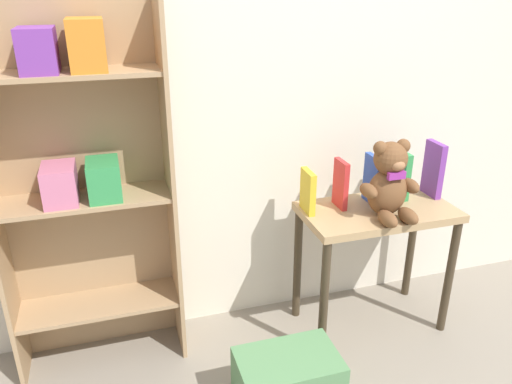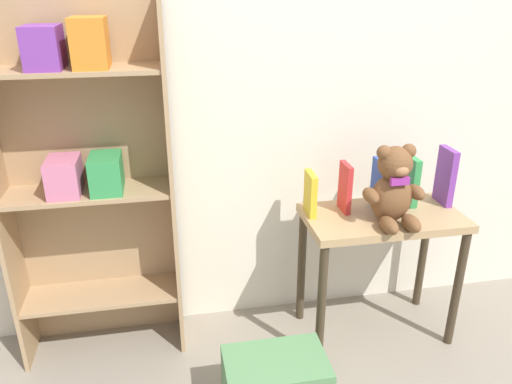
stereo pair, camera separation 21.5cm
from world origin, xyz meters
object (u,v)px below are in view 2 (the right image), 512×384
Objects in this scene: bookshelf_side at (87,169)px; book_standing_red at (345,188)px; book_standing_yellow at (310,194)px; book_standing_blue at (379,184)px; book_standing_purple at (446,176)px; book_standing_green at (411,181)px; display_table at (381,235)px; teddy_bear at (394,188)px.

book_standing_red is (1.12, -0.10, -0.13)m from bookshelf_side.
book_standing_yellow is 0.84× the size of book_standing_blue.
bookshelf_side is 1.62m from book_standing_purple.
book_standing_purple is (0.16, -0.02, 0.02)m from book_standing_green.
book_standing_blue reaches higher than book_standing_red.
book_standing_red is 0.49m from book_standing_purple.
book_standing_purple is (0.33, -0.01, 0.02)m from book_standing_blue.
display_table is 3.16× the size of book_standing_red.
book_standing_yellow reaches higher than display_table.
book_standing_green is at bearing 28.17° from display_table.
book_standing_green is (0.16, 0.09, 0.22)m from display_table.
bookshelf_side is at bearing 175.43° from book_standing_red.
book_standing_purple is at bearing 2.04° from book_standing_yellow.
book_standing_red reaches higher than book_standing_yellow.
teddy_bear is at bearing -93.04° from display_table.
book_standing_blue is (1.28, -0.09, -0.13)m from bookshelf_side.
book_standing_blue is (0.33, 0.01, 0.02)m from book_standing_yellow.
teddy_bear reaches higher than book_standing_green.
book_standing_blue is 0.33m from book_standing_purple.
book_standing_red is at bearing -179.63° from book_standing_blue.
book_standing_green is (0.49, 0.02, 0.02)m from book_standing_yellow.
book_standing_purple is (0.33, 0.15, -0.02)m from teddy_bear.
bookshelf_side reaches higher than book_standing_blue.
display_table is 0.28m from teddy_bear.
teddy_bear is 1.51× the size of book_standing_green.
book_standing_green is at bearing 44.21° from teddy_bear.
book_standing_blue is 0.87× the size of book_standing_purple.
book_standing_green is (0.33, 0.01, 0.00)m from book_standing_red.
book_standing_yellow is at bearing 167.71° from display_table.
book_standing_red is at bearing 155.40° from display_table.
book_standing_green is at bearing 2.58° from book_standing_red.
bookshelf_side is 6.82× the size of book_standing_blue.
display_table is 3.66× the size of book_standing_yellow.
teddy_bear reaches higher than book_standing_blue.
book_standing_blue reaches higher than book_standing_yellow.
book_standing_yellow is 0.49m from book_standing_green.
display_table is 3.07× the size of book_standing_blue.
book_standing_blue is 1.01× the size of book_standing_green.
book_standing_yellow is 0.86× the size of book_standing_red.
book_standing_blue is at bearing -4.19° from bookshelf_side.
book_standing_blue is at bearing 3.19° from book_standing_yellow.
bookshelf_side is 0.97m from book_standing_yellow.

